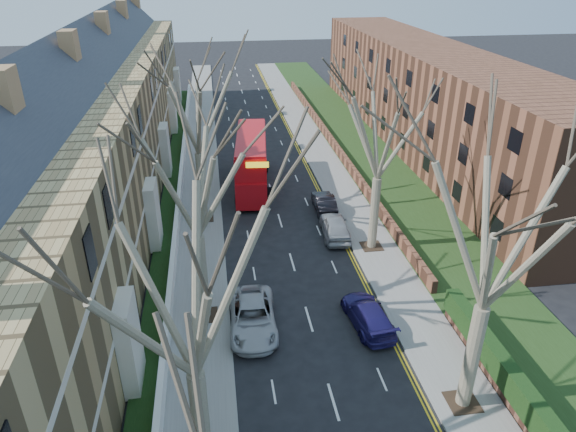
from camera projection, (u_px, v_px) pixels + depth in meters
name	position (u px, v px, depth m)	size (l,w,h in m)	color
pavement_left	(201.00, 167.00, 48.84)	(3.00, 102.00, 0.12)	slate
pavement_right	(324.00, 160.00, 50.42)	(3.00, 102.00, 0.12)	slate
terrace_left	(91.00, 143.00, 38.29)	(9.70, 78.00, 13.60)	#94774B
flats_right	(425.00, 96.00, 53.23)	(13.97, 54.00, 10.00)	brown
front_wall_left	(179.00, 198.00, 41.31)	(0.30, 78.00, 1.00)	white
grass_verge_right	(368.00, 157.00, 50.97)	(6.00, 102.00, 0.06)	#1E3413
tree_left_mid	(184.00, 270.00, 15.48)	(10.50, 10.50, 14.71)	brown
tree_left_far	(191.00, 162.00, 24.44)	(10.15, 10.15, 14.22)	brown
tree_left_dist	(194.00, 95.00, 34.87)	(10.50, 10.50, 14.71)	brown
tree_right_mid	(502.00, 215.00, 18.75)	(10.50, 10.50, 14.71)	brown
tree_right_far	(383.00, 117.00, 31.23)	(10.15, 10.15, 14.22)	brown
double_decker_bus	(252.00, 163.00, 43.75)	(3.51, 10.97, 4.52)	#AD0C12
car_left_far	(253.00, 317.00, 27.48)	(2.47, 5.36, 1.49)	#A6A7AC
car_right_near	(368.00, 315.00, 27.76)	(1.88, 4.62, 1.34)	navy
car_right_mid	(335.00, 227.00, 36.57)	(1.84, 4.56, 1.55)	gray
car_right_far	(324.00, 203.00, 40.32)	(1.46, 4.20, 1.38)	black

